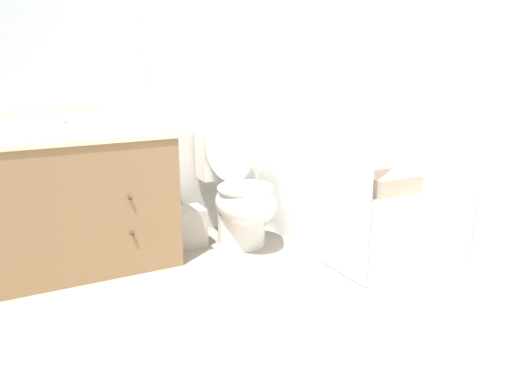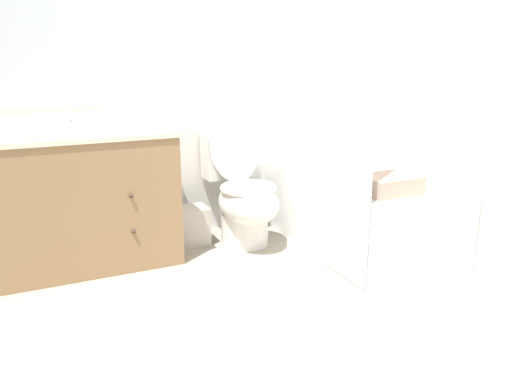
% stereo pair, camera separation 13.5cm
% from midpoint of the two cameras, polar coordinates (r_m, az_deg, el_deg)
% --- Properties ---
extents(ground_plane, '(14.00, 14.00, 0.00)m').
position_cam_midpoint_polar(ground_plane, '(2.47, 2.90, -15.63)').
color(ground_plane, gray).
extents(wall_back, '(8.00, 0.06, 2.50)m').
position_cam_midpoint_polar(wall_back, '(3.55, -10.31, 14.84)').
color(wall_back, silver).
rests_on(wall_back, ground_plane).
extents(wall_right, '(0.05, 2.54, 2.50)m').
position_cam_midpoint_polar(wall_right, '(3.56, 16.24, 14.47)').
color(wall_right, silver).
rests_on(wall_right, ground_plane).
extents(vanity_cabinet, '(1.13, 0.60, 0.83)m').
position_cam_midpoint_polar(vanity_cabinet, '(3.21, -20.90, -0.98)').
color(vanity_cabinet, olive).
rests_on(vanity_cabinet, ground_plane).
extents(sink_faucet, '(0.14, 0.12, 0.12)m').
position_cam_midpoint_polar(sink_faucet, '(3.29, -22.03, 7.26)').
color(sink_faucet, silver).
rests_on(sink_faucet, vanity_cabinet).
extents(toilet, '(0.38, 0.70, 0.90)m').
position_cam_midpoint_polar(toilet, '(3.41, -3.03, -0.45)').
color(toilet, white).
rests_on(toilet, ground_plane).
extents(bathtub, '(0.72, 1.43, 0.50)m').
position_cam_midpoint_polar(bathtub, '(3.50, 9.69, -1.76)').
color(bathtub, white).
rests_on(bathtub, ground_plane).
extents(shower_curtain, '(0.01, 0.45, 1.92)m').
position_cam_midpoint_polar(shower_curtain, '(2.82, 9.22, 8.91)').
color(shower_curtain, white).
rests_on(shower_curtain, ground_plane).
extents(wastebasket, '(0.23, 0.19, 0.26)m').
position_cam_midpoint_polar(wastebasket, '(3.47, -8.93, -3.97)').
color(wastebasket, '#B7B2A8').
rests_on(wastebasket, ground_plane).
extents(tissue_box, '(0.11, 0.15, 0.11)m').
position_cam_midpoint_polar(tissue_box, '(3.14, -19.67, 7.31)').
color(tissue_box, silver).
rests_on(tissue_box, vanity_cabinet).
extents(soap_dispenser, '(0.06, 0.06, 0.14)m').
position_cam_midpoint_polar(soap_dispenser, '(3.20, -13.71, 8.25)').
color(soap_dispenser, silver).
rests_on(soap_dispenser, vanity_cabinet).
extents(bath_towel_folded, '(0.32, 0.25, 0.10)m').
position_cam_midpoint_polar(bath_towel_folded, '(2.99, 13.52, 1.03)').
color(bath_towel_folded, tan).
rests_on(bath_towel_folded, bathtub).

